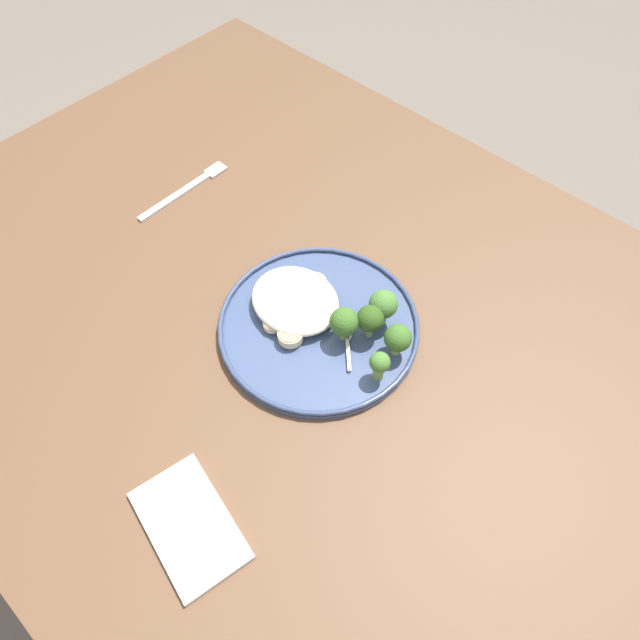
{
  "coord_description": "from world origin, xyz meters",
  "views": [
    {
      "loc": [
        0.34,
        -0.35,
        1.45
      ],
      "look_at": [
        0.02,
        0.0,
        0.76
      ],
      "focal_mm": 32.96,
      "sensor_mm": 36.0,
      "label": 1
    }
  ],
  "objects": [
    {
      "name": "seared_scallop_right_edge",
      "position": [
        -0.02,
        -0.0,
        0.76
      ],
      "size": [
        0.03,
        0.03,
        0.01
      ],
      "color": "#DBB77A",
      "rests_on": "dinner_plate"
    },
    {
      "name": "dinner_plate",
      "position": [
        0.02,
        0.0,
        0.75
      ],
      "size": [
        0.29,
        0.29,
        0.02
      ],
      "color": "#38476B",
      "rests_on": "wooden_dining_table"
    },
    {
      "name": "seared_scallop_rear_pale",
      "position": [
        -0.05,
        0.01,
        0.76
      ],
      "size": [
        0.03,
        0.03,
        0.02
      ],
      "color": "beige",
      "rests_on": "dinner_plate"
    },
    {
      "name": "onion_sliver_pale_crescent",
      "position": [
        0.08,
        -0.01,
        0.75
      ],
      "size": [
        0.04,
        0.04,
        0.0
      ],
      "primitive_type": "cube",
      "rotation": [
        0.0,
        0.0,
        2.35
      ],
      "color": "silver",
      "rests_on": "dinner_plate"
    },
    {
      "name": "folded_napkin",
      "position": [
        0.1,
        -0.31,
        0.74
      ],
      "size": [
        0.17,
        0.12,
        0.01
      ],
      "primitive_type": "cube",
      "rotation": [
        0.0,
        0.0,
        -0.22
      ],
      "color": "white",
      "rests_on": "wooden_dining_table"
    },
    {
      "name": "broccoli_floret_rear_charred",
      "position": [
        0.08,
        0.07,
        0.79
      ],
      "size": [
        0.04,
        0.04,
        0.06
      ],
      "color": "#7A994C",
      "rests_on": "dinner_plate"
    },
    {
      "name": "dinner_fork",
      "position": [
        -0.35,
        0.06,
        0.74
      ],
      "size": [
        0.02,
        0.19,
        0.0
      ],
      "color": "silver",
      "rests_on": "wooden_dining_table"
    },
    {
      "name": "seared_scallop_on_noodles",
      "position": [
        0.01,
        0.02,
        0.76
      ],
      "size": [
        0.03,
        0.03,
        0.01
      ],
      "color": "beige",
      "rests_on": "dinner_plate"
    },
    {
      "name": "seared_scallop_left_edge",
      "position": [
        -0.03,
        0.04,
        0.76
      ],
      "size": [
        0.04,
        0.04,
        0.02
      ],
      "color": "#DBB77A",
      "rests_on": "dinner_plate"
    },
    {
      "name": "noodle_bed",
      "position": [
        -0.03,
        0.0,
        0.77
      ],
      "size": [
        0.13,
        0.12,
        0.03
      ],
      "color": "beige",
      "rests_on": "dinner_plate"
    },
    {
      "name": "onion_sliver_curled_piece",
      "position": [
        0.06,
        0.03,
        0.75
      ],
      "size": [
        0.02,
        0.04,
        0.0
      ],
      "primitive_type": "cube",
      "rotation": [
        0.0,
        0.0,
        1.99
      ],
      "color": "silver",
      "rests_on": "dinner_plate"
    },
    {
      "name": "broccoli_floret_left_leaning",
      "position": [
        0.08,
        0.04,
        0.79
      ],
      "size": [
        0.04,
        0.04,
        0.06
      ],
      "color": "#89A356",
      "rests_on": "dinner_plate"
    },
    {
      "name": "broccoli_floret_front_edge",
      "position": [
        0.14,
        -0.01,
        0.78
      ],
      "size": [
        0.03,
        0.03,
        0.05
      ],
      "color": "#7A994C",
      "rests_on": "dinner_plate"
    },
    {
      "name": "broccoli_floret_center_pile",
      "position": [
        0.13,
        0.04,
        0.78
      ],
      "size": [
        0.04,
        0.04,
        0.06
      ],
      "color": "#89A356",
      "rests_on": "dinner_plate"
    },
    {
      "name": "wooden_dining_table",
      "position": [
        0.0,
        0.0,
        0.66
      ],
      "size": [
        1.4,
        1.0,
        0.74
      ],
      "color": "brown",
      "rests_on": "ground"
    },
    {
      "name": "seared_scallop_front_small",
      "position": [
        -0.03,
        0.02,
        0.76
      ],
      "size": [
        0.03,
        0.03,
        0.02
      ],
      "color": "beige",
      "rests_on": "dinner_plate"
    },
    {
      "name": "seared_scallop_tilted_round",
      "position": [
        -0.03,
        -0.05,
        0.76
      ],
      "size": [
        0.03,
        0.03,
        0.01
      ],
      "color": "beige",
      "rests_on": "dinner_plate"
    },
    {
      "name": "broccoli_floret_small_sprig",
      "position": [
        0.06,
        0.01,
        0.79
      ],
      "size": [
        0.04,
        0.04,
        0.06
      ],
      "color": "#89A356",
      "rests_on": "dinner_plate"
    },
    {
      "name": "ground",
      "position": [
        0.0,
        0.0,
        0.0
      ],
      "size": [
        6.0,
        6.0,
        0.0
      ],
      "primitive_type": "plane",
      "color": "#665B51"
    },
    {
      "name": "seared_scallop_tiny_bay",
      "position": [
        0.01,
        -0.05,
        0.76
      ],
      "size": [
        0.04,
        0.04,
        0.02
      ],
      "color": "beige",
      "rests_on": "dinner_plate"
    }
  ]
}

